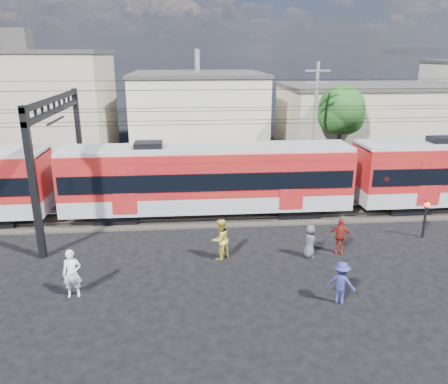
{
  "coord_description": "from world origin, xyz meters",
  "views": [
    {
      "loc": [
        -3.18,
        -15.62,
        9.14
      ],
      "look_at": [
        -1.39,
        5.0,
        2.47
      ],
      "focal_mm": 35.0,
      "sensor_mm": 36.0,
      "label": 1
    }
  ],
  "objects_px": {
    "pedestrian_c": "(341,283)",
    "crossing_signal": "(426,212)",
    "pedestrian_a": "(72,274)",
    "commuter_train": "(211,177)"
  },
  "relations": [
    {
      "from": "pedestrian_c",
      "to": "crossing_signal",
      "type": "height_order",
      "value": "crossing_signal"
    },
    {
      "from": "pedestrian_a",
      "to": "pedestrian_c",
      "type": "bearing_deg",
      "value": -13.39
    },
    {
      "from": "pedestrian_a",
      "to": "crossing_signal",
      "type": "height_order",
      "value": "crossing_signal"
    },
    {
      "from": "pedestrian_c",
      "to": "crossing_signal",
      "type": "distance_m",
      "value": 8.49
    },
    {
      "from": "pedestrian_a",
      "to": "pedestrian_c",
      "type": "height_order",
      "value": "pedestrian_a"
    },
    {
      "from": "pedestrian_a",
      "to": "crossing_signal",
      "type": "xyz_separation_m",
      "value": [
        16.55,
        4.25,
        0.41
      ]
    },
    {
      "from": "commuter_train",
      "to": "crossing_signal",
      "type": "distance_m",
      "value": 11.39
    },
    {
      "from": "pedestrian_a",
      "to": "crossing_signal",
      "type": "bearing_deg",
      "value": 8.7
    },
    {
      "from": "pedestrian_a",
      "to": "crossing_signal",
      "type": "distance_m",
      "value": 17.09
    },
    {
      "from": "crossing_signal",
      "to": "pedestrian_c",
      "type": "bearing_deg",
      "value": -138.38
    }
  ]
}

